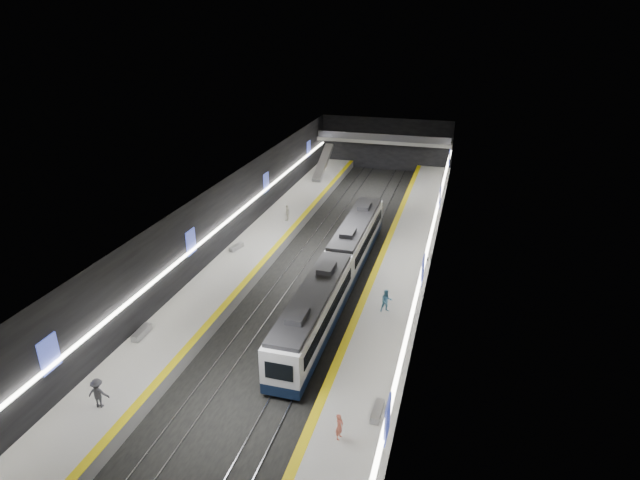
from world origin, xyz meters
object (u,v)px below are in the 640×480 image
(passenger_right_b, at_px, (386,301))
(passenger_left_a, at_px, (287,213))
(escalator, at_px, (323,162))
(bench_right_near, at_px, (377,411))
(bench_left_near, at_px, (142,333))
(passenger_left_b, at_px, (98,393))
(passenger_right_a, at_px, (339,427))
(train, at_px, (338,270))
(bench_left_far, at_px, (236,247))
(bench_right_far, at_px, (426,255))

(passenger_right_b, bearing_deg, passenger_left_a, 105.96)
(escalator, height_order, bench_right_near, escalator)
(bench_left_near, bearing_deg, passenger_left_b, -77.75)
(escalator, height_order, bench_left_near, escalator)
(passenger_right_a, relative_size, passenger_left_b, 0.82)
(train, xyz_separation_m, passenger_left_b, (-9.82, -19.43, -0.22))
(bench_left_far, xyz_separation_m, passenger_left_a, (2.32, 8.85, 0.70))
(bench_left_near, height_order, passenger_left_b, passenger_left_b)
(bench_right_far, bearing_deg, train, -138.39)
(passenger_left_b, bearing_deg, bench_right_near, -177.54)
(bench_right_far, height_order, passenger_left_b, passenger_left_b)
(train, relative_size, passenger_right_a, 18.71)
(bench_left_near, relative_size, passenger_left_a, 1.09)
(train, xyz_separation_m, passenger_right_b, (4.89, -3.82, -0.25))
(passenger_right_b, distance_m, passenger_left_b, 21.45)
(passenger_right_a, bearing_deg, bench_left_far, 48.31)
(bench_right_near, relative_size, passenger_right_a, 1.17)
(bench_left_far, relative_size, bench_right_near, 0.97)
(bench_left_near, xyz_separation_m, passenger_left_a, (2.69, 24.93, 0.68))
(passenger_right_b, relative_size, passenger_left_a, 1.02)
(passenger_right_a, bearing_deg, bench_left_near, 82.27)
(bench_right_near, bearing_deg, train, 113.92)
(train, distance_m, bench_left_far, 12.12)
(train, bearing_deg, passenger_right_a, -75.64)
(passenger_right_b, bearing_deg, train, 118.06)
(bench_right_near, distance_m, passenger_right_a, 3.04)
(bench_left_near, relative_size, passenger_left_b, 1.04)
(train, relative_size, passenger_left_b, 15.37)
(passenger_right_a, xyz_separation_m, passenger_right_b, (0.27, 14.21, 0.14))
(bench_left_near, xyz_separation_m, passenger_left_b, (1.93, -7.37, 0.73))
(bench_left_far, relative_size, bench_right_far, 1.08)
(bench_left_near, relative_size, passenger_right_b, 1.07)
(train, xyz_separation_m, bench_left_far, (-11.39, 4.02, -0.97))
(train, bearing_deg, bench_left_far, 160.54)
(bench_left_near, bearing_deg, train, 43.31)
(bench_left_near, distance_m, passenger_right_b, 18.58)
(bench_right_far, bearing_deg, bench_left_far, -174.52)
(passenger_left_b, bearing_deg, bench_right_far, -133.10)
(bench_left_far, bearing_deg, passenger_left_b, -72.75)
(escalator, bearing_deg, passenger_right_a, -73.48)
(train, xyz_separation_m, bench_right_near, (6.32, -15.58, -0.97))
(passenger_right_a, relative_size, passenger_right_b, 0.85)
(bench_left_far, distance_m, bench_right_near, 26.42)
(bench_right_far, relative_size, passenger_left_a, 0.91)
(passenger_right_b, bearing_deg, bench_left_far, 130.34)
(bench_left_near, xyz_separation_m, bench_right_far, (18.75, 19.39, -0.04))
(train, height_order, passenger_right_a, train)
(escalator, xyz_separation_m, passenger_right_b, (14.89, -35.07, -0.96))
(passenger_right_a, height_order, passenger_right_b, passenger_right_b)
(escalator, distance_m, passenger_left_b, 50.68)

